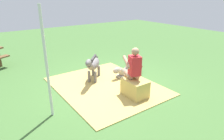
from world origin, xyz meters
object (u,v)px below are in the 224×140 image
Objects in this scene: pony_lying at (130,70)px; person_seated at (133,69)px; pony_standing at (93,65)px; hay_bale at (135,88)px; tent_pole_left at (47,65)px.

person_seated is at bearing 141.53° from pony_lying.
pony_standing is at bearing 15.54° from person_seated.
person_seated reaches higher than pony_standing.
pony_standing reaches higher than hay_bale.
hay_bale is 0.54m from person_seated.
pony_lying is (1.12, -0.89, -0.57)m from person_seated.
tent_pole_left is at bearing 122.70° from pony_standing.
pony_lying is at bearing -74.92° from tent_pole_left.
person_seated is 1.26× the size of pony_standing.
tent_pole_left is at bearing 105.08° from pony_lying.
pony_lying is at bearing -104.12° from pony_standing.
tent_pole_left is (0.44, 2.16, 1.00)m from hay_bale.
hay_bale is at bearing 165.55° from person_seated.
person_seated is at bearing -14.45° from hay_bale.
pony_standing is at bearing 12.69° from hay_bale.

